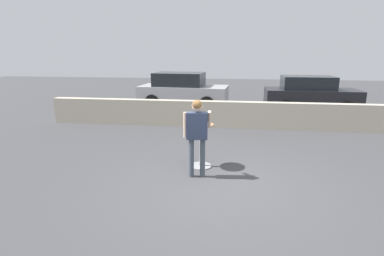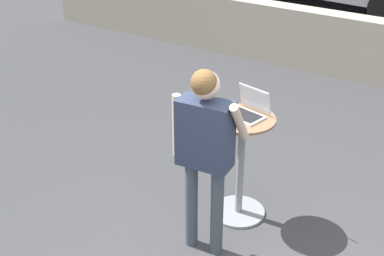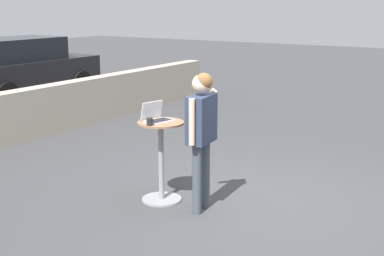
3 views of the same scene
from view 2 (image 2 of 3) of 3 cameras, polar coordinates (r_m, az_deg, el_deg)
cafe_table at (r=4.99m, az=5.21°, el=-3.69°), size 0.59×0.59×1.05m
laptop at (r=4.78m, az=5.99°, el=1.99°), size 0.39×0.35×0.24m
coffee_mug at (r=4.83m, az=2.99°, el=2.30°), size 0.11×0.08×0.10m
standing_person at (r=4.27m, az=1.38°, el=-1.30°), size 0.59×0.40×1.71m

